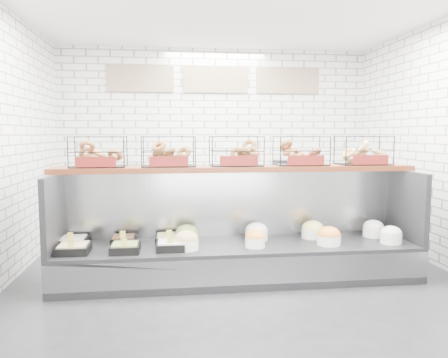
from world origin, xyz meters
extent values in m
plane|color=black|center=(0.00, 0.00, 0.00)|extent=(5.50, 5.50, 0.00)
cube|color=silver|center=(0.00, 2.75, 1.50)|extent=(5.00, 0.02, 3.00)
cube|color=gray|center=(-1.20, 2.72, 2.50)|extent=(1.05, 0.03, 0.42)
cube|color=gray|center=(0.00, 2.72, 2.50)|extent=(1.05, 0.03, 0.42)
cube|color=gray|center=(1.20, 2.72, 2.50)|extent=(1.05, 0.03, 0.42)
cube|color=black|center=(0.00, 0.30, 0.20)|extent=(4.00, 0.90, 0.40)
cube|color=#93969B|center=(0.00, -0.14, 0.22)|extent=(4.00, 0.03, 0.28)
cube|color=#93969B|center=(0.00, 0.71, 0.80)|extent=(4.00, 0.08, 0.80)
cube|color=black|center=(-1.97, 0.30, 0.80)|extent=(0.06, 0.90, 0.80)
cube|color=black|center=(1.97, 0.30, 0.80)|extent=(0.06, 0.90, 0.80)
cube|color=black|center=(-1.76, 0.13, 0.44)|extent=(0.33, 0.33, 0.08)
cube|color=tan|center=(-1.76, 0.13, 0.48)|extent=(0.28, 0.28, 0.04)
cube|color=#D1C548|center=(-1.76, 0.02, 0.53)|extent=(0.06, 0.01, 0.08)
cube|color=black|center=(-1.83, 0.46, 0.44)|extent=(0.32, 0.32, 0.08)
cube|color=silver|center=(-1.83, 0.46, 0.48)|extent=(0.27, 0.27, 0.04)
cube|color=#D1C548|center=(-1.83, 0.35, 0.53)|extent=(0.06, 0.01, 0.08)
cube|color=black|center=(-1.23, 0.10, 0.44)|extent=(0.30, 0.30, 0.08)
cube|color=olive|center=(-1.23, 0.10, 0.48)|extent=(0.25, 0.25, 0.04)
cube|color=#D1C548|center=(-1.23, -0.01, 0.53)|extent=(0.06, 0.01, 0.08)
cube|color=black|center=(-1.28, 0.45, 0.44)|extent=(0.27, 0.27, 0.08)
cube|color=brown|center=(-1.28, 0.45, 0.48)|extent=(0.23, 0.23, 0.04)
cube|color=#D1C548|center=(-1.28, 0.35, 0.53)|extent=(0.06, 0.01, 0.08)
cube|color=black|center=(-0.76, 0.13, 0.44)|extent=(0.30, 0.30, 0.08)
cube|color=white|center=(-0.76, 0.13, 0.48)|extent=(0.25, 0.25, 0.04)
cube|color=#D1C548|center=(-0.76, 0.03, 0.53)|extent=(0.06, 0.01, 0.08)
cube|color=black|center=(-0.77, 0.45, 0.44)|extent=(0.31, 0.31, 0.08)
cube|color=#CBBE7D|center=(-0.77, 0.45, 0.48)|extent=(0.26, 0.26, 0.04)
cube|color=#D1C548|center=(-0.77, 0.34, 0.53)|extent=(0.06, 0.01, 0.08)
cylinder|color=white|center=(-0.59, 0.13, 0.46)|extent=(0.26, 0.26, 0.11)
ellipsoid|color=tan|center=(-0.59, 0.13, 0.52)|extent=(0.26, 0.26, 0.18)
cylinder|color=white|center=(-0.57, 0.44, 0.46)|extent=(0.26, 0.26, 0.11)
ellipsoid|color=olive|center=(-0.57, 0.44, 0.52)|extent=(0.25, 0.25, 0.18)
cylinder|color=white|center=(0.15, 0.13, 0.46)|extent=(0.22, 0.22, 0.11)
ellipsoid|color=orange|center=(0.15, 0.13, 0.52)|extent=(0.21, 0.21, 0.15)
cylinder|color=white|center=(0.23, 0.45, 0.46)|extent=(0.26, 0.26, 0.11)
ellipsoid|color=white|center=(0.23, 0.45, 0.52)|extent=(0.26, 0.26, 0.18)
cylinder|color=white|center=(0.98, 0.13, 0.46)|extent=(0.26, 0.26, 0.11)
ellipsoid|color=orange|center=(0.98, 0.13, 0.52)|extent=(0.26, 0.26, 0.18)
cylinder|color=white|center=(0.91, 0.47, 0.46)|extent=(0.26, 0.26, 0.11)
ellipsoid|color=#F2EB7C|center=(0.91, 0.47, 0.52)|extent=(0.26, 0.26, 0.18)
cylinder|color=white|center=(1.70, 0.11, 0.46)|extent=(0.24, 0.24, 0.11)
ellipsoid|color=silver|center=(1.70, 0.11, 0.52)|extent=(0.23, 0.23, 0.16)
cylinder|color=white|center=(1.66, 0.44, 0.46)|extent=(0.25, 0.25, 0.11)
ellipsoid|color=silver|center=(1.66, 0.44, 0.52)|extent=(0.24, 0.24, 0.17)
cube|color=#4D1F10|center=(0.00, 0.52, 1.23)|extent=(4.10, 0.50, 0.06)
cube|color=black|center=(-1.53, 0.52, 1.43)|extent=(0.60, 0.38, 0.34)
cube|color=maroon|center=(-1.53, 0.32, 1.33)|extent=(0.42, 0.02, 0.11)
cube|color=black|center=(-0.77, 0.52, 1.43)|extent=(0.60, 0.38, 0.34)
cube|color=maroon|center=(-0.77, 0.32, 1.33)|extent=(0.42, 0.02, 0.11)
cube|color=black|center=(0.00, 0.52, 1.43)|extent=(0.60, 0.38, 0.34)
cube|color=maroon|center=(0.00, 0.32, 1.33)|extent=(0.42, 0.02, 0.11)
cube|color=black|center=(0.77, 0.52, 1.43)|extent=(0.60, 0.38, 0.34)
cube|color=maroon|center=(0.77, 0.32, 1.33)|extent=(0.42, 0.02, 0.11)
cube|color=black|center=(1.53, 0.52, 1.43)|extent=(0.60, 0.38, 0.34)
cube|color=maroon|center=(1.53, 0.32, 1.33)|extent=(0.42, 0.02, 0.11)
cube|color=#93969B|center=(0.00, 2.43, 0.45)|extent=(4.00, 0.60, 0.90)
cube|color=black|center=(-1.39, 2.45, 1.02)|extent=(0.40, 0.30, 0.24)
cube|color=silver|center=(-0.52, 2.42, 0.99)|extent=(0.35, 0.28, 0.18)
cylinder|color=#C45C31|center=(0.55, 2.40, 1.01)|extent=(0.09, 0.09, 0.22)
cube|color=black|center=(1.08, 2.44, 1.05)|extent=(0.30, 0.30, 0.30)
camera|label=1|loc=(-0.76, -4.43, 1.63)|focal=35.00mm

